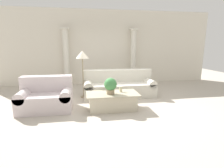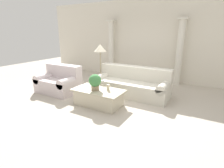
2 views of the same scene
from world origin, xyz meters
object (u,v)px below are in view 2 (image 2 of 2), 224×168
Objects in this scene: coffee_table at (99,97)px; potted_plant at (95,81)px; loveseat at (59,81)px; floor_lamp at (100,50)px; sofa_long at (132,84)px.

coffee_table is 3.24× the size of potted_plant.
floor_lamp is (0.99, 0.99, 1.00)m from loveseat.
potted_plant is (-0.49, -1.28, 0.33)m from sofa_long.
sofa_long is 1.75× the size of loveseat.
loveseat reaches higher than potted_plant.
loveseat is 1.76m from potted_plant.
coffee_table is at bearing -58.41° from floor_lamp.
floor_lamp is (-1.20, 0.03, 1.00)m from sofa_long.
coffee_table is at bearing -109.22° from sofa_long.
potted_plant is 0.28× the size of floor_lamp.
coffee_table is 0.91× the size of floor_lamp.
sofa_long is 1.54× the size of floor_lamp.
sofa_long is 1.30m from coffee_table.
loveseat is at bearing 169.26° from potted_plant.
loveseat is 3.15× the size of potted_plant.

